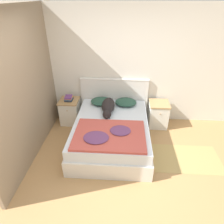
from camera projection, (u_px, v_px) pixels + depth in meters
name	position (u px, v px, depth m)	size (l,w,h in m)	color
ground_plane	(112.00, 187.00, 3.19)	(16.00, 16.00, 0.00)	tan
wall_back	(119.00, 67.00, 4.37)	(9.00, 0.06, 2.55)	silver
wall_side_left	(30.00, 85.00, 3.53)	(0.06, 3.10, 2.55)	gray
bed	(111.00, 133.00, 3.99)	(1.47, 1.91, 0.54)	silver
headboard	(114.00, 98.00, 4.69)	(1.55, 0.06, 1.04)	silver
nightstand_left	(70.00, 111.00, 4.67)	(0.43, 0.46, 0.58)	silver
nightstand_right	(158.00, 114.00, 4.56)	(0.43, 0.46, 0.58)	silver
pillow_left	(101.00, 101.00, 4.44)	(0.47, 0.40, 0.13)	#284C3D
pillow_right	(126.00, 102.00, 4.41)	(0.47, 0.40, 0.13)	#284C3D
quilt	(109.00, 135.00, 3.45)	(1.23, 0.91, 0.08)	#BC4C42
dog	(108.00, 106.00, 4.16)	(0.27, 0.83, 0.22)	black
book_stack	(69.00, 98.00, 4.50)	(0.17, 0.23, 0.10)	#232328
rug	(186.00, 158.00, 3.74)	(1.24, 0.77, 0.00)	tan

